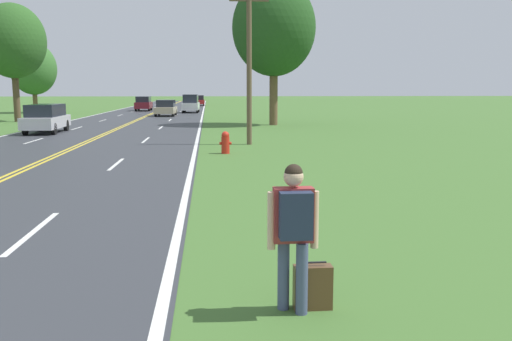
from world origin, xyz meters
The scene contains 12 objects.
hitchhiker_person centered at (6.90, 3.58, 1.06)m, with size 0.59×0.42×1.74m.
suitcase centered at (7.15, 3.68, 0.26)m, with size 0.45×0.19×0.58m.
fire_hydrant centered at (6.62, 19.39, 0.46)m, with size 0.49×0.33×0.90m.
utility_pole_midground centered at (7.86, 22.95, 3.73)m, with size 1.80×0.24×7.16m.
tree_left_verge centered at (-12.89, 59.16, 4.77)m, with size 4.90×4.90×7.60m.
tree_behind_sign centered at (-9.23, 42.54, 6.28)m, with size 5.05×5.05×9.22m.
tree_far_back centered at (10.66, 36.78, 6.85)m, with size 5.92×5.92×10.29m.
car_silver_van_mid_near centered at (-3.63, 30.78, 0.90)m, with size 1.88×4.84×1.69m.
car_champagne_sedan_mid_far centered at (1.88, 50.76, 0.78)m, with size 1.99×4.14×1.55m.
car_white_van_receding centered at (4.04, 58.38, 1.03)m, with size 1.89×4.46×2.00m.
car_maroon_suv_distant centered at (-1.74, 63.83, 0.91)m, with size 1.78×4.50×1.72m.
car_red_sedan_horizon centered at (4.41, 84.44, 0.82)m, with size 1.97×4.74×1.63m.
Camera 1 is at (5.95, -2.34, 2.57)m, focal length 38.00 mm.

